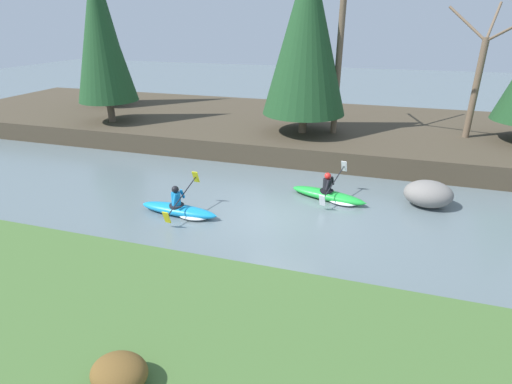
{
  "coord_description": "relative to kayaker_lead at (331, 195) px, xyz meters",
  "views": [
    {
      "loc": [
        2.7,
        -11.3,
        5.86
      ],
      "look_at": [
        -0.92,
        0.42,
        0.55
      ],
      "focal_mm": 28.0,
      "sensor_mm": 36.0,
      "label": 1
    }
  ],
  "objects": [
    {
      "name": "bare_tree_upstream",
      "position": [
        -0.67,
        5.9,
        4.43
      ],
      "size": [
        4.32,
        4.27,
        7.91
      ],
      "color": "brown",
      "rests_on": "riverbank_far"
    },
    {
      "name": "boulder_midstream",
      "position": [
        3.19,
        0.51,
        0.25
      ],
      "size": [
        1.59,
        1.24,
        0.9
      ],
      "color": "gray",
      "rests_on": "ground"
    },
    {
      "name": "bare_tree_mid_upstream",
      "position": [
        5.22,
        6.9,
        3.39
      ],
      "size": [
        3.15,
        3.11,
        5.68
      ],
      "color": "brown",
      "rests_on": "riverbank_far"
    },
    {
      "name": "shrub_clump_second",
      "position": [
        -2.16,
        -9.22,
        0.56
      ],
      "size": [
        0.93,
        0.78,
        0.5
      ],
      "color": "brown",
      "rests_on": "riverbank_near"
    },
    {
      "name": "ground_plane",
      "position": [
        -1.44,
        -1.7,
        -0.2
      ],
      "size": [
        90.0,
        90.0,
        0.0
      ],
      "primitive_type": "plane",
      "color": "slate"
    },
    {
      "name": "conifer_tree_mid_left",
      "position": [
        -2.11,
        5.41,
        5.06
      ],
      "size": [
        3.79,
        3.79,
        7.79
      ],
      "color": "brown",
      "rests_on": "riverbank_far"
    },
    {
      "name": "riverbank_far",
      "position": [
        -1.44,
        8.0,
        0.26
      ],
      "size": [
        44.0,
        10.56,
        0.91
      ],
      "color": "#473D2D",
      "rests_on": "ground"
    },
    {
      "name": "kayaker_middle",
      "position": [
        -4.48,
        -2.6,
        0.0
      ],
      "size": [
        2.79,
        2.07,
        1.2
      ],
      "rotation": [
        0.0,
        0.0,
        -0.06
      ],
      "color": "#1993D6",
      "rests_on": "ground"
    },
    {
      "name": "conifer_tree_left",
      "position": [
        -12.15,
        4.68,
        4.91
      ],
      "size": [
        2.98,
        2.98,
        7.33
      ],
      "color": "brown",
      "rests_on": "riverbank_far"
    },
    {
      "name": "conifer_tree_far_left",
      "position": [
        -14.9,
        8.48,
        5.63
      ],
      "size": [
        2.7,
        2.7,
        8.79
      ],
      "color": "#7A664C",
      "rests_on": "riverbank_far"
    },
    {
      "name": "kayaker_lead",
      "position": [
        0.0,
        0.0,
        0.0
      ],
      "size": [
        2.78,
        2.05,
        1.2
      ],
      "rotation": [
        0.0,
        0.0,
        -0.25
      ],
      "color": "green",
      "rests_on": "ground"
    }
  ]
}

